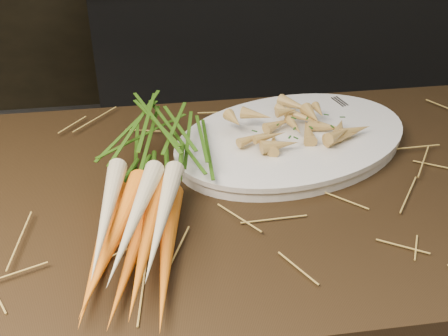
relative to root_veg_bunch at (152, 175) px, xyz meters
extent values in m
cube|color=black|center=(0.68, 1.90, -0.55)|extent=(1.80, 0.60, 0.80)
cone|color=#ED6306|center=(-0.08, -0.14, -0.03)|extent=(0.09, 0.31, 0.04)
cone|color=#ED6306|center=(-0.03, -0.15, -0.03)|extent=(0.11, 0.31, 0.04)
cone|color=#ED6306|center=(0.01, -0.16, -0.03)|extent=(0.08, 0.31, 0.04)
cone|color=#ED6306|center=(-0.06, -0.16, 0.00)|extent=(0.12, 0.31, 0.04)
cone|color=#ED6306|center=(-0.01, -0.17, 0.00)|extent=(0.09, 0.31, 0.04)
cone|color=beige|center=(-0.07, -0.13, 0.02)|extent=(0.06, 0.29, 0.05)
cone|color=beige|center=(-0.03, -0.15, 0.03)|extent=(0.10, 0.29, 0.04)
cone|color=beige|center=(0.01, -0.15, 0.02)|extent=(0.09, 0.29, 0.05)
ellipsoid|color=#3C6D17|center=(0.02, 0.11, 0.00)|extent=(0.24, 0.30, 0.10)
cube|color=silver|center=(0.45, 0.17, -0.02)|extent=(0.06, 0.18, 0.00)
camera|label=1|loc=(0.01, -0.80, 0.53)|focal=45.00mm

